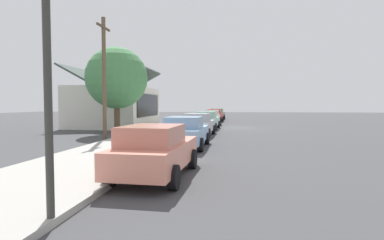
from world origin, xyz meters
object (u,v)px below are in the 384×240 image
at_px(car_olive, 217,114).
at_px(utility_pole_wooden, 104,76).
at_px(car_coral, 155,151).
at_px(car_silver, 199,124).
at_px(fire_hydrant_red, 188,124).
at_px(car_seafoam, 207,120).
at_px(car_ivory, 211,117).
at_px(shade_tree, 117,78).
at_px(traffic_light_main, 104,28).
at_px(car_skyblue, 186,132).
at_px(car_cherry, 215,115).

bearing_deg(car_olive, utility_pole_wooden, 171.71).
xyz_separation_m(car_coral, car_olive, (36.44, -0.05, 0.00)).
distance_m(car_silver, fire_hydrant_red, 5.48).
relative_size(car_seafoam, fire_hydrant_red, 6.99).
relative_size(car_ivory, fire_hydrant_red, 6.33).
bearing_deg(utility_pole_wooden, car_olive, -11.57).
distance_m(car_coral, car_ivory, 24.43).
height_order(shade_tree, traffic_light_main, shade_tree).
bearing_deg(car_skyblue, fire_hydrant_red, 8.94).
xyz_separation_m(car_ivory, car_olive, (12.00, -0.04, 0.00)).
bearing_deg(fire_hydrant_red, utility_pole_wooden, 154.50).
height_order(car_skyblue, car_cherry, same).
bearing_deg(shade_tree, car_olive, -15.20).
height_order(traffic_light_main, fire_hydrant_red, traffic_light_main).
relative_size(car_coral, shade_tree, 0.69).
xyz_separation_m(car_skyblue, fire_hydrant_red, (11.09, 1.47, -0.32)).
xyz_separation_m(car_cherry, utility_pole_wooden, (-20.97, 5.58, 3.11)).
distance_m(car_silver, car_cherry, 17.84).
bearing_deg(car_cherry, car_silver, -177.42).
relative_size(traffic_light_main, fire_hydrant_red, 7.32).
bearing_deg(utility_pole_wooden, car_seafoam, -31.80).
bearing_deg(fire_hydrant_red, car_seafoam, -68.48).
relative_size(car_silver, car_cherry, 0.99).
xyz_separation_m(car_skyblue, traffic_light_main, (-10.31, -0.19, 2.68)).
distance_m(car_olive, fire_hydrant_red, 19.00).
distance_m(car_coral, car_olive, 36.44).
bearing_deg(utility_pole_wooden, traffic_light_main, -156.49).
xyz_separation_m(car_olive, utility_pole_wooden, (-27.32, 5.59, 3.11)).
relative_size(car_seafoam, utility_pole_wooden, 0.66).
relative_size(utility_pole_wooden, fire_hydrant_red, 10.56).
bearing_deg(car_coral, car_silver, 2.90).
xyz_separation_m(car_ivory, utility_pole_wooden, (-15.32, 5.55, 3.11)).
relative_size(car_ivory, traffic_light_main, 0.86).
bearing_deg(car_coral, traffic_light_main, -175.57).
bearing_deg(car_olive, car_coral, -176.81).
xyz_separation_m(car_coral, car_seafoam, (18.13, -0.05, 0.00)).
distance_m(shade_tree, utility_pole_wooden, 4.05).
xyz_separation_m(car_coral, shade_tree, (13.08, 6.29, 3.34)).
bearing_deg(car_olive, shade_tree, 168.08).
relative_size(car_skyblue, car_ivory, 1.00).
bearing_deg(shade_tree, traffic_light_main, -159.32).
height_order(car_skyblue, shade_tree, shade_tree).
relative_size(car_cherry, fire_hydrant_red, 6.99).
relative_size(car_silver, traffic_light_main, 0.94).
height_order(car_coral, car_seafoam, same).
bearing_deg(traffic_light_main, car_silver, 0.59).
bearing_deg(utility_pole_wooden, car_coral, -148.70).
bearing_deg(traffic_light_main, car_coral, 1.74).
relative_size(car_ivory, shade_tree, 0.70).
height_order(car_coral, fire_hydrant_red, car_coral).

